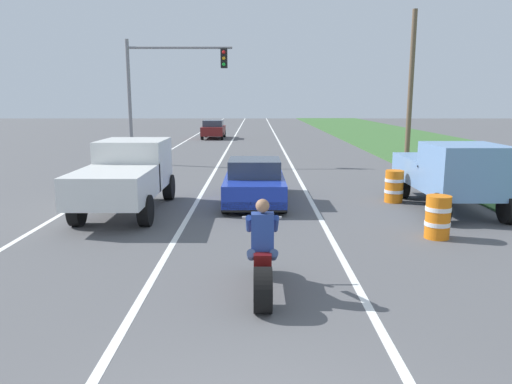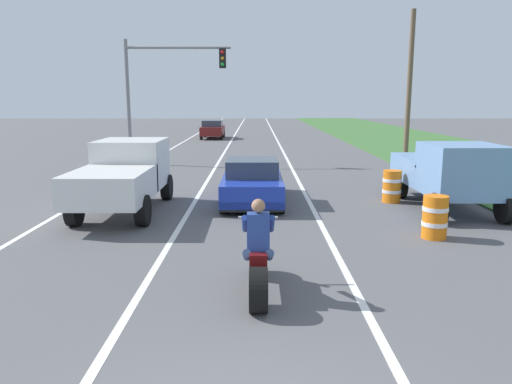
# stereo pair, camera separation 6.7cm
# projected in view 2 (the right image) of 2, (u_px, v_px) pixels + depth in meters

# --- Properties ---
(lane_stripe_left_solid) EXTENTS (0.14, 120.00, 0.01)m
(lane_stripe_left_solid) POSITION_uv_depth(u_px,v_px,m) (144.00, 166.00, 23.58)
(lane_stripe_left_solid) COLOR white
(lane_stripe_left_solid) RESTS_ON ground
(lane_stripe_right_solid) EXTENTS (0.14, 120.00, 0.01)m
(lane_stripe_right_solid) POSITION_uv_depth(u_px,v_px,m) (292.00, 166.00, 23.56)
(lane_stripe_right_solid) COLOR white
(lane_stripe_right_solid) RESTS_ON ground
(lane_stripe_centre_dashed) EXTENTS (0.14, 120.00, 0.01)m
(lane_stripe_centre_dashed) POSITION_uv_depth(u_px,v_px,m) (218.00, 166.00, 23.57)
(lane_stripe_centre_dashed) COLOR white
(lane_stripe_centre_dashed) RESTS_ON ground
(grass_verge_right) EXTENTS (10.00, 120.00, 0.06)m
(grass_verge_right) POSITION_uv_depth(u_px,v_px,m) (501.00, 165.00, 23.51)
(grass_verge_right) COLOR #3D6B33
(grass_verge_right) RESTS_ON ground
(motorcycle_with_rider) EXTENTS (0.70, 2.21, 1.62)m
(motorcycle_with_rider) POSITION_uv_depth(u_px,v_px,m) (260.00, 261.00, 7.83)
(motorcycle_with_rider) COLOR black
(motorcycle_with_rider) RESTS_ON ground
(sports_car_blue) EXTENTS (1.84, 4.30, 1.37)m
(sports_car_blue) POSITION_uv_depth(u_px,v_px,m) (254.00, 182.00, 15.12)
(sports_car_blue) COLOR #1E38B2
(sports_car_blue) RESTS_ON ground
(pickup_truck_left_lane_white) EXTENTS (2.02, 4.80, 1.98)m
(pickup_truck_left_lane_white) POSITION_uv_depth(u_px,v_px,m) (126.00, 173.00, 13.75)
(pickup_truck_left_lane_white) COLOR silver
(pickup_truck_left_lane_white) RESTS_ON ground
(pickup_truck_right_shoulder_light_blue) EXTENTS (2.02, 4.80, 1.98)m
(pickup_truck_right_shoulder_light_blue) POSITION_uv_depth(u_px,v_px,m) (450.00, 172.00, 14.06)
(pickup_truck_right_shoulder_light_blue) COLOR #6B93C6
(pickup_truck_right_shoulder_light_blue) RESTS_ON ground
(traffic_light_mast_near) EXTENTS (5.13, 0.34, 6.00)m
(traffic_light_mast_near) POSITION_uv_depth(u_px,v_px,m) (162.00, 81.00, 23.51)
(traffic_light_mast_near) COLOR gray
(traffic_light_mast_near) RESTS_ON ground
(utility_pole_roadside) EXTENTS (0.24, 0.24, 7.31)m
(utility_pole_roadside) POSITION_uv_depth(u_px,v_px,m) (411.00, 89.00, 23.23)
(utility_pole_roadside) COLOR brown
(utility_pole_roadside) RESTS_ON ground
(construction_barrel_nearest) EXTENTS (0.58, 0.58, 1.00)m
(construction_barrel_nearest) POSITION_uv_depth(u_px,v_px,m) (437.00, 217.00, 11.15)
(construction_barrel_nearest) COLOR orange
(construction_barrel_nearest) RESTS_ON ground
(construction_barrel_mid) EXTENTS (0.58, 0.58, 1.00)m
(construction_barrel_mid) POSITION_uv_depth(u_px,v_px,m) (394.00, 186.00, 15.10)
(construction_barrel_mid) COLOR orange
(construction_barrel_mid) RESTS_ON ground
(distant_car_far_ahead) EXTENTS (1.80, 4.00, 1.50)m
(distant_car_far_ahead) POSITION_uv_depth(u_px,v_px,m) (215.00, 129.00, 39.96)
(distant_car_far_ahead) COLOR maroon
(distant_car_far_ahead) RESTS_ON ground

